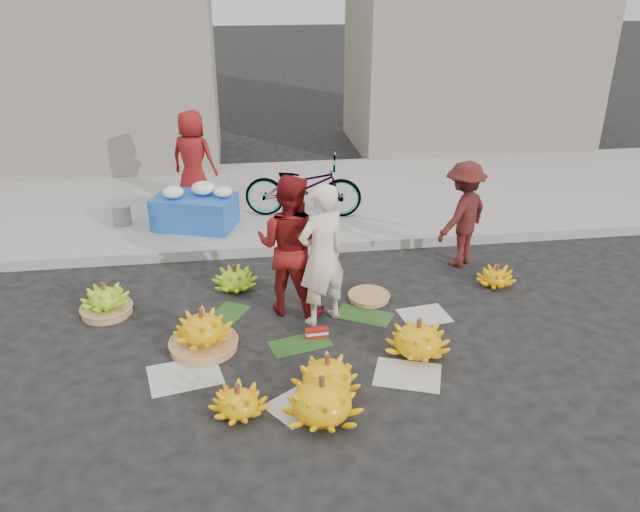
{
  "coord_description": "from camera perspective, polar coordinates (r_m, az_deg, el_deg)",
  "views": [
    {
      "loc": [
        -0.67,
        -5.86,
        3.7
      ],
      "look_at": [
        0.21,
        0.51,
        0.7
      ],
      "focal_mm": 35.0,
      "sensor_mm": 36.0,
      "label": 1
    }
  ],
  "objects": [
    {
      "name": "incense_stack",
      "position": [
        6.87,
        -0.3,
        -7.01
      ],
      "size": [
        0.25,
        0.1,
        0.1
      ],
      "primitive_type": "cube",
      "rotation": [
        0.0,
        0.0,
        0.08
      ],
      "color": "#B11512",
      "rests_on": "ground"
    },
    {
      "name": "flower_table",
      "position": [
        9.53,
        -11.33,
        4.23
      ],
      "size": [
        1.33,
        1.06,
        0.67
      ],
      "rotation": [
        0.0,
        0.0,
        -0.33
      ],
      "color": "#1B4DB5",
      "rests_on": "sidewalk"
    },
    {
      "name": "banana_bunch_5",
      "position": [
        8.22,
        15.81,
        -1.83
      ],
      "size": [
        0.48,
        0.48,
        0.29
      ],
      "rotation": [
        0.0,
        0.0,
        0.11
      ],
      "color": "yellow",
      "rests_on": "ground"
    },
    {
      "name": "bicycle",
      "position": [
        9.72,
        -1.56,
        6.36
      ],
      "size": [
        0.95,
        1.89,
        0.95
      ],
      "primitive_type": "imported",
      "rotation": [
        0.0,
        0.0,
        1.39
      ],
      "color": "gray",
      "rests_on": "sidewalk"
    },
    {
      "name": "ground",
      "position": [
        6.96,
        -1.17,
        -7.11
      ],
      "size": [
        80.0,
        80.0,
        0.0
      ],
      "primitive_type": "plane",
      "color": "black",
      "rests_on": "ground"
    },
    {
      "name": "flower_vendor",
      "position": [
        10.35,
        -11.53,
        8.75
      ],
      "size": [
        0.89,
        0.76,
        1.54
      ],
      "primitive_type": "imported",
      "rotation": [
        0.0,
        0.0,
        2.71
      ],
      "color": "maroon",
      "rests_on": "sidewalk"
    },
    {
      "name": "banana_bunch_6",
      "position": [
        7.67,
        -19.04,
        -3.89
      ],
      "size": [
        0.6,
        0.6,
        0.41
      ],
      "rotation": [
        0.0,
        0.0,
        -0.25
      ],
      "color": "#AB7948",
      "rests_on": "ground"
    },
    {
      "name": "banana_bunch_7",
      "position": [
        7.87,
        -7.79,
        -2.07
      ],
      "size": [
        0.58,
        0.58,
        0.34
      ],
      "rotation": [
        0.0,
        0.0,
        0.09
      ],
      "color": "#80BE1B",
      "rests_on": "ground"
    },
    {
      "name": "banana_bunch_0",
      "position": [
        6.71,
        -10.69,
        -6.8
      ],
      "size": [
        0.74,
        0.74,
        0.48
      ],
      "rotation": [
        0.0,
        0.0,
        -0.2
      ],
      "color": "#AB7948",
      "rests_on": "ground"
    },
    {
      "name": "building_right",
      "position": [
        14.56,
        13.74,
        19.61
      ],
      "size": [
        5.0,
        3.0,
        5.0
      ],
      "primitive_type": "cube",
      "color": "gray",
      "rests_on": "sidewalk"
    },
    {
      "name": "basket_spare",
      "position": [
        7.65,
        4.48,
        -3.76
      ],
      "size": [
        0.55,
        0.55,
        0.06
      ],
      "primitive_type": "cylinder",
      "rotation": [
        0.0,
        0.0,
        -0.12
      ],
      "color": "#AB7948",
      "rests_on": "ground"
    },
    {
      "name": "curb",
      "position": [
        8.86,
        -2.87,
        0.82
      ],
      "size": [
        40.0,
        0.25,
        0.15
      ],
      "primitive_type": "cube",
      "color": "gray",
      "rests_on": "ground"
    },
    {
      "name": "banana_bunch_2",
      "position": [
        5.67,
        0.17,
        -13.01
      ],
      "size": [
        0.89,
        0.89,
        0.45
      ],
      "rotation": [
        0.0,
        0.0,
        -0.22
      ],
      "color": "yellow",
      "rests_on": "ground"
    },
    {
      "name": "sidewalk",
      "position": [
        10.81,
        -3.9,
        5.26
      ],
      "size": [
        40.0,
        4.0,
        0.12
      ],
      "primitive_type": "cube",
      "color": "gray",
      "rests_on": "ground"
    },
    {
      "name": "vendor_red",
      "position": [
        7.04,
        -2.76,
        0.95
      ],
      "size": [
        1.0,
        0.92,
        1.66
      ],
      "primitive_type": "imported",
      "rotation": [
        0.0,
        0.0,
        2.68
      ],
      "color": "maroon",
      "rests_on": "ground"
    },
    {
      "name": "man_striped",
      "position": [
        8.47,
        12.94,
        3.73
      ],
      "size": [
        1.06,
        0.99,
        1.43
      ],
      "primitive_type": "imported",
      "rotation": [
        0.0,
        0.0,
        3.8
      ],
      "color": "maroon",
      "rests_on": "ground"
    },
    {
      "name": "grey_bucket",
      "position": [
        9.93,
        -17.66,
        3.6
      ],
      "size": [
        0.27,
        0.27,
        0.3
      ],
      "primitive_type": "cylinder",
      "color": "slate",
      "rests_on": "sidewalk"
    },
    {
      "name": "building_left",
      "position": [
        13.58,
        -22.96,
        15.94
      ],
      "size": [
        6.0,
        3.0,
        4.0
      ],
      "primitive_type": "cube",
      "color": "gray",
      "rests_on": "sidewalk"
    },
    {
      "name": "newspaper_scatter",
      "position": [
        6.3,
        -0.29,
        -10.92
      ],
      "size": [
        3.2,
        1.8,
        0.0
      ],
      "primitive_type": null,
      "color": "beige",
      "rests_on": "ground"
    },
    {
      "name": "banana_bunch_1",
      "position": [
        5.81,
        -7.51,
        -13.06
      ],
      "size": [
        0.66,
        0.66,
        0.32
      ],
      "rotation": [
        0.0,
        0.0,
        0.39
      ],
      "color": "yellow",
      "rests_on": "ground"
    },
    {
      "name": "banana_bunch_4",
      "position": [
        6.6,
        8.95,
        -7.47
      ],
      "size": [
        0.73,
        0.73,
        0.42
      ],
      "rotation": [
        0.0,
        0.0,
        0.06
      ],
      "color": "yellow",
      "rests_on": "ground"
    },
    {
      "name": "banana_bunch_3",
      "position": [
        6.01,
        0.66,
        -10.84
      ],
      "size": [
        0.83,
        0.83,
        0.4
      ],
      "rotation": [
        0.0,
        0.0,
        -0.34
      ],
      "color": "yellow",
      "rests_on": "ground"
    },
    {
      "name": "banana_leaves",
      "position": [
        7.12,
        -2.17,
        -6.29
      ],
      "size": [
        2.0,
        1.0,
        0.0
      ],
      "primitive_type": null,
      "color": "#1F4717",
      "rests_on": "ground"
    },
    {
      "name": "vendor_cream",
      "position": [
        6.82,
        0.18,
        0.07
      ],
      "size": [
        0.71,
        0.63,
        1.64
      ],
      "primitive_type": "imported",
      "rotation": [
        0.0,
        0.0,
        3.62
      ],
      "color": "white",
      "rests_on": "ground"
    }
  ]
}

